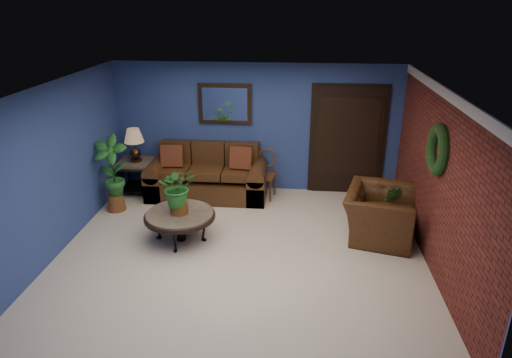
# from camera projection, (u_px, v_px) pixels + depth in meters

# --- Properties ---
(floor) EXTENTS (5.50, 5.50, 0.00)m
(floor) POSITION_uv_depth(u_px,v_px,m) (242.00, 251.00, 6.98)
(floor) COLOR beige
(floor) RESTS_ON ground
(wall_back) EXTENTS (5.50, 0.04, 2.50)m
(wall_back) POSITION_uv_depth(u_px,v_px,m) (256.00, 128.00, 8.82)
(wall_back) COLOR navy
(wall_back) RESTS_ON ground
(wall_left) EXTENTS (0.04, 5.00, 2.50)m
(wall_left) POSITION_uv_depth(u_px,v_px,m) (56.00, 169.00, 6.75)
(wall_left) COLOR navy
(wall_left) RESTS_ON ground
(wall_right_brick) EXTENTS (0.04, 5.00, 2.50)m
(wall_right_brick) POSITION_uv_depth(u_px,v_px,m) (439.00, 182.00, 6.28)
(wall_right_brick) COLOR maroon
(wall_right_brick) RESTS_ON ground
(ceiling) EXTENTS (5.50, 5.00, 0.02)m
(ceiling) POSITION_uv_depth(u_px,v_px,m) (239.00, 88.00, 6.04)
(ceiling) COLOR silver
(ceiling) RESTS_ON wall_back
(crown_molding) EXTENTS (0.03, 5.00, 0.14)m
(crown_molding) POSITION_uv_depth(u_px,v_px,m) (450.00, 97.00, 5.84)
(crown_molding) COLOR white
(crown_molding) RESTS_ON wall_right_brick
(wall_mirror) EXTENTS (1.02, 0.06, 0.77)m
(wall_mirror) POSITION_uv_depth(u_px,v_px,m) (225.00, 104.00, 8.66)
(wall_mirror) COLOR #402717
(wall_mirror) RESTS_ON wall_back
(closet_door) EXTENTS (1.44, 0.06, 2.18)m
(closet_door) POSITION_uv_depth(u_px,v_px,m) (347.00, 141.00, 8.72)
(closet_door) COLOR black
(closet_door) RESTS_ON wall_back
(wreath) EXTENTS (0.16, 0.72, 0.72)m
(wreath) POSITION_uv_depth(u_px,v_px,m) (438.00, 150.00, 6.16)
(wreath) COLOR black
(wreath) RESTS_ON wall_right_brick
(sofa) EXTENTS (2.27, 0.98, 1.02)m
(sofa) POSITION_uv_depth(u_px,v_px,m) (208.00, 178.00, 8.86)
(sofa) COLOR #4D2D16
(sofa) RESTS_ON ground
(coffee_table) EXTENTS (1.12, 1.12, 0.48)m
(coffee_table) POSITION_uv_depth(u_px,v_px,m) (180.00, 216.00, 7.15)
(coffee_table) COLOR #494440
(coffee_table) RESTS_ON ground
(end_table) EXTENTS (0.72, 0.72, 0.66)m
(end_table) POSITION_uv_depth(u_px,v_px,m) (137.00, 168.00, 8.88)
(end_table) COLOR #494440
(end_table) RESTS_ON ground
(table_lamp) EXTENTS (0.37, 0.37, 0.62)m
(table_lamp) POSITION_uv_depth(u_px,v_px,m) (134.00, 141.00, 8.67)
(table_lamp) COLOR #402717
(table_lamp) RESTS_ON end_table
(side_chair) EXTENTS (0.47, 0.47, 0.94)m
(side_chair) POSITION_uv_depth(u_px,v_px,m) (265.00, 170.00, 8.72)
(side_chair) COLOR #5D301A
(side_chair) RESTS_ON ground
(armchair) EXTENTS (1.33, 1.44, 0.79)m
(armchair) POSITION_uv_depth(u_px,v_px,m) (380.00, 214.00, 7.28)
(armchair) COLOR #4D2D16
(armchair) RESTS_ON ground
(coffee_plant) EXTENTS (0.71, 0.67, 0.76)m
(coffee_plant) POSITION_uv_depth(u_px,v_px,m) (178.00, 188.00, 6.97)
(coffee_plant) COLOR brown
(coffee_plant) RESTS_ON coffee_table
(floor_plant) EXTENTS (0.41, 0.37, 0.78)m
(floor_plant) POSITION_uv_depth(u_px,v_px,m) (389.00, 206.00, 7.54)
(floor_plant) COLOR brown
(floor_plant) RESTS_ON ground
(tall_plant) EXTENTS (0.61, 0.42, 1.40)m
(tall_plant) POSITION_uv_depth(u_px,v_px,m) (112.00, 171.00, 8.06)
(tall_plant) COLOR brown
(tall_plant) RESTS_ON ground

